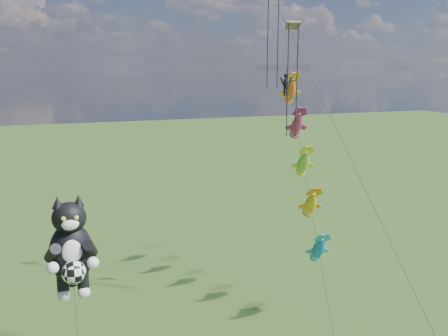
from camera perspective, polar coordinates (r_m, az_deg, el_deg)
name	(u,v)px	position (r m, az deg, el deg)	size (l,w,h in m)	color
cat_kite_rig	(71,248)	(30.50, -17.08, -8.69)	(2.87, 4.19, 10.96)	brown
fish_windsock_rig	(303,164)	(38.95, 9.05, 0.50)	(3.96, 15.54, 19.29)	brown
parafoil_rig	(289,67)	(37.27, 7.42, 11.33)	(4.96, 17.04, 25.50)	brown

